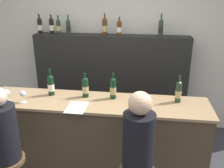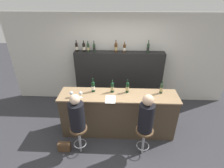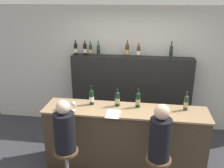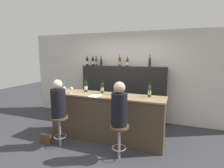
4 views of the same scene
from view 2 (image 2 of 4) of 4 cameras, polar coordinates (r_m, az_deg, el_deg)
The scene contains 23 objects.
ground_plane at distance 4.31m, azimuth 1.83°, elevation -17.46°, with size 16.00×16.00×0.00m, color #333338.
wall_back at distance 5.10m, azimuth 2.37°, elevation 7.86°, with size 6.40×0.05×2.60m.
bar_counter at distance 4.16m, azimuth 2.01°, elevation -9.65°, with size 2.63×0.60×1.05m.
back_bar_cabinet at distance 5.09m, azimuth 2.24°, elevation 1.75°, with size 2.46×0.28×1.61m.
wine_bottle_counter_0 at distance 3.94m, azimuth -6.15°, elevation -0.80°, with size 0.08×0.08×0.33m.
wine_bottle_counter_1 at distance 3.90m, azimuth 0.13°, elevation -1.00°, with size 0.08×0.08×0.30m.
wine_bottle_counter_2 at distance 3.90m, azimuth 5.05°, elevation -1.03°, with size 0.07×0.07×0.32m.
wine_bottle_counter_3 at distance 4.01m, azimuth 15.87°, elevation -1.25°, with size 0.07×0.07×0.32m.
wine_bottle_backbar_0 at distance 4.89m, azimuth -11.47°, elevation 11.77°, with size 0.07×0.07×0.31m.
wine_bottle_backbar_1 at distance 4.84m, azimuth -9.15°, elevation 11.83°, with size 0.08×0.08×0.30m.
wine_bottle_backbar_2 at distance 4.82m, azimuth -7.79°, elevation 11.75°, with size 0.07×0.07×0.29m.
wine_bottle_backbar_3 at distance 4.80m, azimuth -5.84°, elevation 11.77°, with size 0.07×0.07×0.30m.
wine_bottle_backbar_4 at distance 4.75m, azimuth 1.29°, elevation 11.92°, with size 0.08×0.08×0.33m.
wine_bottle_backbar_5 at distance 4.75m, azimuth 4.07°, elevation 11.67°, with size 0.07×0.07×0.28m.
wine_bottle_backbar_6 at distance 4.81m, azimuth 11.74°, elevation 11.54°, with size 0.07×0.07×0.33m.
wine_glass_0 at distance 3.82m, azimuth -13.12°, elevation -2.93°, with size 0.08×0.08×0.15m.
wine_glass_1 at distance 3.77m, azimuth -10.23°, elevation -3.01°, with size 0.07×0.07×0.15m.
tasting_menu at distance 3.70m, azimuth -0.48°, elevation -5.03°, with size 0.21×0.30×0.00m.
bar_stool_left at distance 3.77m, azimuth -10.72°, elevation -15.53°, with size 0.36×0.36×0.65m.
guest_seated_left at distance 3.45m, azimuth -11.45°, elevation -9.70°, with size 0.30×0.30×0.78m.
bar_stool_right at distance 3.72m, azimuth 10.42°, elevation -16.16°, with size 0.36×0.36×0.65m.
guest_seated_right at distance 3.39m, azimuth 11.17°, elevation -10.04°, with size 0.29×0.29×0.81m.
handbag at distance 4.15m, azimuth -15.30°, elevation -19.15°, with size 0.26×0.12×0.20m.
Camera 2 is at (-0.00, -2.99, 3.10)m, focal length 28.00 mm.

